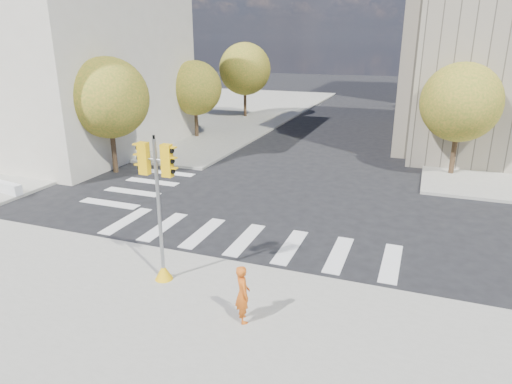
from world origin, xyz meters
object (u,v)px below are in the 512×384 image
traffic_signal (160,222)px  photographer (243,294)px  lamp_near (468,86)px  lamp_far (458,71)px

traffic_signal → photographer: traffic_signal is taller
lamp_near → photographer: lamp_near is taller
lamp_far → photographer: 35.80m
lamp_near → photographer: size_ratio=5.01×
lamp_far → photographer: bearing=-99.9°
photographer → lamp_near: bearing=-53.5°
traffic_signal → photographer: bearing=-21.5°
lamp_near → photographer: 22.25m
lamp_near → photographer: bearing=-106.2°
lamp_near → traffic_signal: 22.10m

